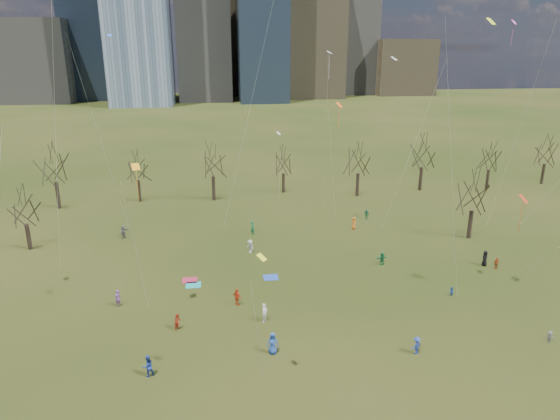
{
  "coord_description": "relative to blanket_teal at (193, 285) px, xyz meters",
  "views": [
    {
      "loc": [
        -7.29,
        -39.31,
        23.92
      ],
      "look_at": [
        0.0,
        12.0,
        7.0
      ],
      "focal_mm": 32.0,
      "sensor_mm": 36.0,
      "label": 1
    }
  ],
  "objects": [
    {
      "name": "person_9",
      "position": [
        6.69,
        7.89,
        0.82
      ],
      "size": [
        1.19,
        1.2,
        1.67
      ],
      "primitive_type": "imported",
      "rotation": [
        0.0,
        0.0,
        5.48
      ],
      "color": "silver",
      "rests_on": "ground"
    },
    {
      "name": "person_6",
      "position": [
        33.08,
        0.33,
        0.89
      ],
      "size": [
        0.97,
        1.05,
        1.81
      ],
      "primitive_type": "imported",
      "rotation": [
        0.0,
        0.0,
        4.13
      ],
      "color": "black",
      "rests_on": "ground"
    },
    {
      "name": "downtown_skyline",
      "position": [
        7.24,
        201.49,
        38.99
      ],
      "size": [
        212.5,
        78.0,
        118.0
      ],
      "color": "slate",
      "rests_on": "ground"
    },
    {
      "name": "blanket_crimson",
      "position": [
        -0.41,
        1.19,
        0.0
      ],
      "size": [
        1.6,
        1.5,
        0.03
      ],
      "primitive_type": "cube",
      "color": "#AE2242",
      "rests_on": "ground"
    },
    {
      "name": "blanket_teal",
      "position": [
        0.0,
        0.0,
        0.0
      ],
      "size": [
        1.6,
        1.5,
        0.03
      ],
      "primitive_type": "cube",
      "color": "teal",
      "rests_on": "ground"
    },
    {
      "name": "person_14",
      "position": [
        -3.03,
        -15.04,
        0.87
      ],
      "size": [
        1.08,
        1.01,
        1.77
      ],
      "primitive_type": "imported",
      "rotation": [
        0.0,
        0.0,
        3.67
      ],
      "color": "#263FA5",
      "rests_on": "ground"
    },
    {
      "name": "person_8",
      "position": [
        25.84,
        -6.21,
        0.51
      ],
      "size": [
        0.5,
        0.59,
        1.05
      ],
      "primitive_type": "imported",
      "rotation": [
        0.0,
        0.0,
        4.94
      ],
      "color": "#2759AB",
      "rests_on": "ground"
    },
    {
      "name": "person_13",
      "position": [
        7.57,
        14.1,
        0.93
      ],
      "size": [
        0.65,
        0.8,
        1.88
      ],
      "primitive_type": "imported",
      "rotation": [
        0.0,
        0.0,
        1.9
      ],
      "color": "#1C7E4B",
      "rests_on": "ground"
    },
    {
      "name": "ground",
      "position": [
        9.67,
        -9.15,
        -0.01
      ],
      "size": [
        500.0,
        500.0,
        0.0
      ],
      "primitive_type": "plane",
      "color": "black",
      "rests_on": "ground"
    },
    {
      "name": "person_10",
      "position": [
        33.94,
        -0.67,
        0.67
      ],
      "size": [
        0.83,
        0.39,
        1.37
      ],
      "primitive_type": "imported",
      "rotation": [
        0.0,
        0.0,
        0.08
      ],
      "color": "#BD451B",
      "rests_on": "ground"
    },
    {
      "name": "bare_tree_row",
      "position": [
        9.59,
        28.07,
        6.1
      ],
      "size": [
        113.04,
        29.8,
        9.5
      ],
      "color": "black",
      "rests_on": "ground"
    },
    {
      "name": "person_0",
      "position": [
        6.75,
        -13.45,
        0.94
      ],
      "size": [
        0.98,
        0.69,
        1.9
      ],
      "primitive_type": "imported",
      "rotation": [
        0.0,
        0.0,
        6.19
      ],
      "color": "#264CA5",
      "rests_on": "ground"
    },
    {
      "name": "kites_airborne",
      "position": [
        14.21,
        4.48,
        13.73
      ],
      "size": [
        69.25,
        47.94,
        30.96
      ],
      "color": "#FFA915",
      "rests_on": "ground"
    },
    {
      "name": "person_12",
      "position": [
        21.57,
        14.22,
        0.85
      ],
      "size": [
        0.58,
        0.86,
        1.72
      ],
      "primitive_type": "imported",
      "rotation": [
        0.0,
        0.0,
        1.53
      ],
      "color": "orange",
      "rests_on": "ground"
    },
    {
      "name": "person_4",
      "position": [
        4.35,
        -4.98,
        0.85
      ],
      "size": [
        1.03,
        1.0,
        1.74
      ],
      "primitive_type": "imported",
      "rotation": [
        0.0,
        0.0,
        2.39
      ],
      "color": "red",
      "rests_on": "ground"
    },
    {
      "name": "person_16",
      "position": [
        24.56,
        17.99,
        0.76
      ],
      "size": [
        0.92,
        0.88,
        1.54
      ],
      "primitive_type": "imported",
      "rotation": [
        0.0,
        0.0,
        5.55
      ],
      "color": "#19724C",
      "rests_on": "ground"
    },
    {
      "name": "person_7",
      "position": [
        -7.09,
        -3.56,
        0.87
      ],
      "size": [
        0.72,
        0.77,
        1.77
      ],
      "primitive_type": "imported",
      "rotation": [
        0.0,
        0.0,
        4.09
      ],
      "color": "#894F9E",
      "rests_on": "ground"
    },
    {
      "name": "person_1",
      "position": [
        6.65,
        -8.41,
        0.9
      ],
      "size": [
        0.75,
        0.8,
        1.84
      ],
      "primitive_type": "imported",
      "rotation": [
        0.0,
        0.0,
        0.93
      ],
      "color": "silver",
      "rests_on": "ground"
    },
    {
      "name": "person_2",
      "position": [
        -1.1,
        -8.63,
        0.76
      ],
      "size": [
        0.89,
        0.95,
        1.55
      ],
      "primitive_type": "imported",
      "rotation": [
        0.0,
        0.0,
        1.03
      ],
      "color": "#AE2D18",
      "rests_on": "ground"
    },
    {
      "name": "blanket_navy",
      "position": [
        8.34,
        0.68,
        0.0
      ],
      "size": [
        1.6,
        1.5,
        0.03
      ],
      "primitive_type": "cube",
      "color": "#264BB4",
      "rests_on": "ground"
    },
    {
      "name": "person_3",
      "position": [
        30.28,
        -15.16,
        0.51
      ],
      "size": [
        0.75,
        0.77,
        1.06
      ],
      "primitive_type": "imported",
      "rotation": [
        0.0,
        0.0,
        2.31
      ],
      "color": "slate",
      "rests_on": "ground"
    },
    {
      "name": "person_5",
      "position": [
        21.46,
        2.18,
        0.76
      ],
      "size": [
        1.49,
        0.69,
        1.55
      ],
      "primitive_type": "imported",
      "rotation": [
        0.0,
        0.0,
        3.31
      ],
      "color": "#1A7842",
      "rests_on": "ground"
    },
    {
      "name": "person_15",
      "position": [
        18.41,
        -15.11,
        0.74
      ],
      "size": [
        1.12,
        0.93,
        1.5
      ],
      "primitive_type": "imported",
      "rotation": [
        0.0,
        0.0,
        3.6
      ],
      "color": "#263FA5",
      "rests_on": "ground"
    },
    {
      "name": "person_11",
      "position": [
        -9.33,
        15.13,
        0.88
      ],
      "size": [
        1.37,
        1.67,
        1.79
      ],
      "primitive_type": "imported",
      "rotation": [
        0.0,
        0.0,
        0.98
      ],
      "color": "slate",
      "rests_on": "ground"
    }
  ]
}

